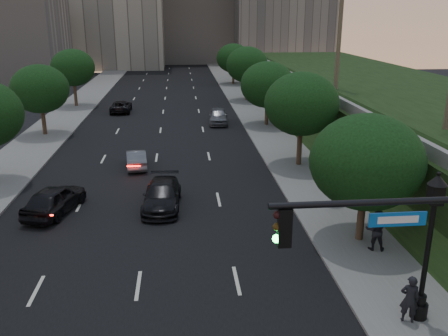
{
  "coord_description": "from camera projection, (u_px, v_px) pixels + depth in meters",
  "views": [
    {
      "loc": [
        1.88,
        -11.95,
        10.44
      ],
      "look_at": [
        3.86,
        9.0,
        3.6
      ],
      "focal_mm": 38.0,
      "sensor_mm": 36.0,
      "label": 1
    }
  ],
  "objects": [
    {
      "name": "tree_right_e",
      "position": [
        233.0,
        58.0,
        72.76
      ],
      "size": [
        5.2,
        5.2,
        6.24
      ],
      "color": "#38281C",
      "rests_on": "ground"
    },
    {
      "name": "street_lamp",
      "position": [
        427.0,
        255.0,
        16.15
      ],
      "size": [
        0.64,
        0.64,
        5.62
      ],
      "color": "black",
      "rests_on": "ground"
    },
    {
      "name": "sedan_far_left",
      "position": [
        121.0,
        106.0,
        52.89
      ],
      "size": [
        2.2,
        4.68,
        1.29
      ],
      "primitive_type": "imported",
      "rotation": [
        0.0,
        0.0,
        3.15
      ],
      "color": "black",
      "rests_on": "ground"
    },
    {
      "name": "traffic_signal_mast",
      "position": [
        434.0,
        297.0,
        11.91
      ],
      "size": [
        5.68,
        0.56,
        7.0
      ],
      "color": "black",
      "rests_on": "ground"
    },
    {
      "name": "road_surface",
      "position": [
        160.0,
        136.0,
        42.78
      ],
      "size": [
        16.0,
        140.0,
        0.02
      ],
      "primitive_type": "cube",
      "color": "black",
      "rests_on": "ground"
    },
    {
      "name": "parapet_wall",
      "position": [
        315.0,
        89.0,
        40.75
      ],
      "size": [
        0.35,
        90.0,
        0.7
      ],
      "primitive_type": "cube",
      "color": "slate",
      "rests_on": "embankment"
    },
    {
      "name": "office_block_mid",
      "position": [
        195.0,
        2.0,
        107.47
      ],
      "size": [
        22.0,
        18.0,
        26.0
      ],
      "primitive_type": "cube",
      "color": "#A9A49B",
      "rests_on": "ground"
    },
    {
      "name": "tree_right_c",
      "position": [
        267.0,
        85.0,
        45.3
      ],
      "size": [
        5.2,
        5.2,
        6.24
      ],
      "color": "#38281C",
      "rests_on": "ground"
    },
    {
      "name": "tree_right_b",
      "position": [
        302.0,
        104.0,
        32.84
      ],
      "size": [
        5.2,
        5.2,
        6.74
      ],
      "color": "#38281C",
      "rests_on": "ground"
    },
    {
      "name": "tree_right_a",
      "position": [
        366.0,
        162.0,
        21.63
      ],
      "size": [
        5.2,
        5.2,
        6.24
      ],
      "color": "#38281C",
      "rests_on": "ground"
    },
    {
      "name": "sedan_near_right",
      "position": [
        162.0,
        195.0,
        26.69
      ],
      "size": [
        2.27,
        5.04,
        1.43
      ],
      "primitive_type": "imported",
      "rotation": [
        0.0,
        0.0,
        -0.05
      ],
      "color": "black",
      "rests_on": "ground"
    },
    {
      "name": "tree_left_c",
      "position": [
        40.0,
        89.0,
        41.51
      ],
      "size": [
        5.0,
        5.0,
        6.34
      ],
      "color": "#38281C",
      "rests_on": "ground"
    },
    {
      "name": "pedestrian_b",
      "position": [
        376.0,
        230.0,
        21.5
      ],
      "size": [
        1.09,
        0.95,
        1.92
      ],
      "primitive_type": "imported",
      "rotation": [
        0.0,
        0.0,
        2.88
      ],
      "color": "black",
      "rests_on": "sidewalk_right"
    },
    {
      "name": "sedan_mid_left",
      "position": [
        136.0,
        159.0,
        33.76
      ],
      "size": [
        1.79,
        4.0,
        1.27
      ],
      "primitive_type": "imported",
      "rotation": [
        0.0,
        0.0,
        3.26
      ],
      "color": "#5B5E64",
      "rests_on": "ground"
    },
    {
      "name": "tree_right_d",
      "position": [
        247.0,
        65.0,
        58.4
      ],
      "size": [
        5.2,
        5.2,
        6.74
      ],
      "color": "#38281C",
      "rests_on": "ground"
    },
    {
      "name": "sedan_near_left",
      "position": [
        54.0,
        199.0,
        25.92
      ],
      "size": [
        3.03,
        4.97,
        1.58
      ],
      "primitive_type": "imported",
      "rotation": [
        0.0,
        0.0,
        2.87
      ],
      "color": "black",
      "rests_on": "ground"
    },
    {
      "name": "sedan_far_right",
      "position": [
        218.0,
        116.0,
        47.25
      ],
      "size": [
        2.13,
        4.68,
        1.56
      ],
      "primitive_type": "imported",
      "rotation": [
        0.0,
        0.0,
        -0.06
      ],
      "color": "slate",
      "rests_on": "ground"
    },
    {
      "name": "sidewalk_left",
      "position": [
        43.0,
        137.0,
        41.84
      ],
      "size": [
        4.5,
        140.0,
        0.15
      ],
      "primitive_type": "cube",
      "color": "slate",
      "rests_on": "ground"
    },
    {
      "name": "tree_left_d",
      "position": [
        73.0,
        68.0,
        54.65
      ],
      "size": [
        5.0,
        5.0,
        6.71
      ],
      "color": "#38281C",
      "rests_on": "ground"
    },
    {
      "name": "sidewalk_right",
      "position": [
        272.0,
        132.0,
        43.67
      ],
      "size": [
        4.5,
        140.0,
        0.15
      ],
      "primitive_type": "cube",
      "color": "slate",
      "rests_on": "ground"
    },
    {
      "name": "office_block_filler",
      "position": [
        4.0,
        37.0,
        76.17
      ],
      "size": [
        18.0,
        16.0,
        14.0
      ],
      "primitive_type": "cube",
      "color": "#A9A49B",
      "rests_on": "ground"
    },
    {
      "name": "embankment",
      "position": [
        406.0,
        114.0,
        42.23
      ],
      "size": [
        18.0,
        90.0,
        4.0
      ],
      "primitive_type": "cube",
      "color": "black",
      "rests_on": "ground"
    },
    {
      "name": "pedestrian_a",
      "position": [
        410.0,
        299.0,
        16.42
      ],
      "size": [
        0.75,
        0.61,
        1.78
      ],
      "primitive_type": "imported",
      "rotation": [
        0.0,
        0.0,
        2.83
      ],
      "color": "black",
      "rests_on": "sidewalk_right"
    },
    {
      "name": "pedestrian_c",
      "position": [
        335.0,
        192.0,
        26.41
      ],
      "size": [
        1.03,
        0.46,
        1.74
      ],
      "primitive_type": "imported",
      "rotation": [
        0.0,
        0.0,
        3.17
      ],
      "color": "black",
      "rests_on": "sidewalk_right"
    }
  ]
}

